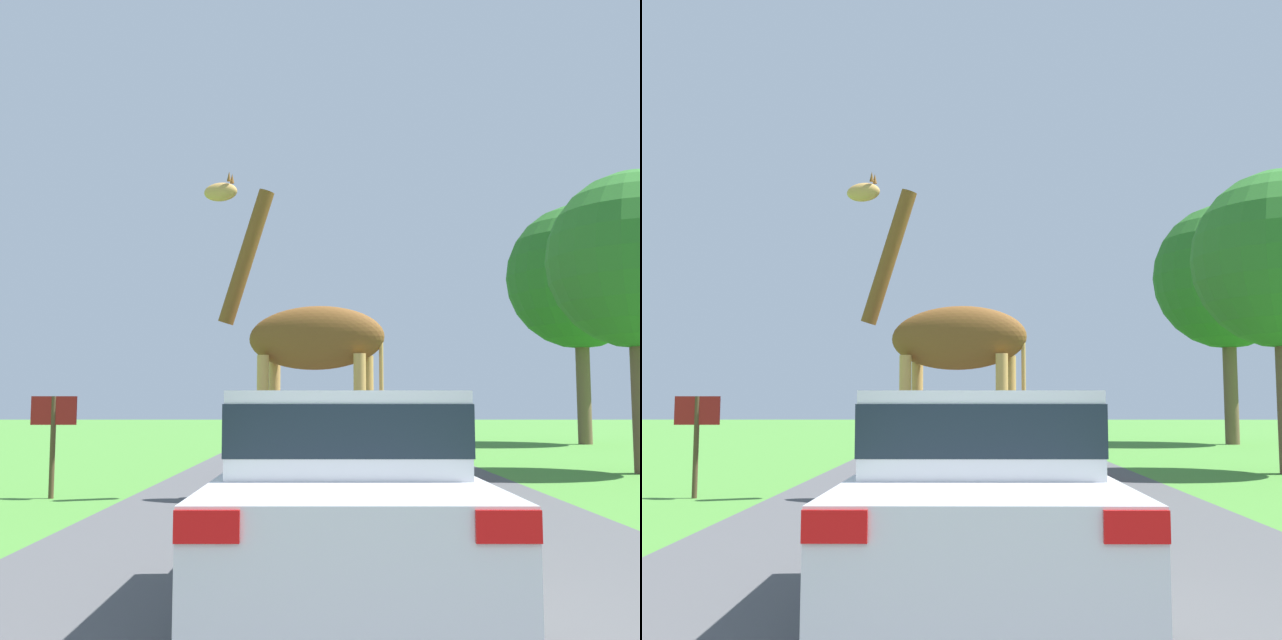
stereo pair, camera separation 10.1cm
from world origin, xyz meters
The scene contains 9 objects.
road centered at (0.00, 30.00, 0.00)m, with size 6.57×120.00×0.00m.
giraffe_near_road centered at (-0.51, 11.22, 2.34)m, with size 2.93×1.20×5.12m.
car_lead_maroon centered at (-0.15, 5.09, 0.80)m, with size 1.73×4.32×1.51m.
car_queue_right centered at (1.94, 26.60, 0.74)m, with size 1.71×4.57×1.37m.
car_queue_left centered at (0.91, 20.85, 0.71)m, with size 1.98×4.41×1.33m.
car_far_ahead centered at (0.38, 15.30, 0.77)m, with size 1.88×4.66×1.45m.
tree_left_edge centered at (6.45, 15.98, 4.49)m, with size 3.82×3.82×6.43m.
tree_centre_back centered at (9.40, 28.71, 6.18)m, with size 5.40×5.40×8.91m.
sign_post centered at (-4.44, 11.53, 1.09)m, with size 0.70×0.08×1.56m.
Camera 1 is at (-0.33, -0.90, 1.41)m, focal length 45.00 mm.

